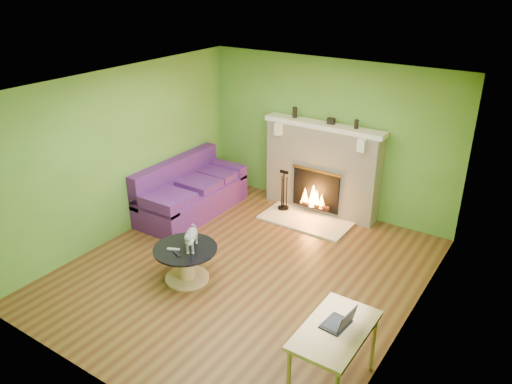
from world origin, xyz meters
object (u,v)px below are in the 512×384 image
Objects in this scene: coffee_table at (186,261)px; cat at (192,237)px; desk at (335,336)px; sofa at (189,193)px.

coffee_table is 1.62× the size of cat.
cat reaches higher than desk.
sofa reaches higher than cat.
desk is 1.91× the size of cat.
cat reaches higher than coffee_table.
sofa is at bearing 129.20° from coffee_table.
coffee_table is at bearing 165.18° from desk.
cat is at bearing 32.01° from coffee_table.
sofa is 2.12m from cat.
coffee_table is 2.60m from desk.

